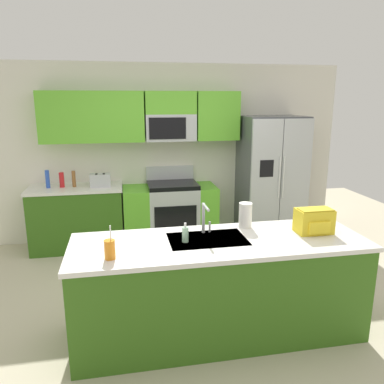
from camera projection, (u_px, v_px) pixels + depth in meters
ground_plane at (202, 301)px, 4.04m from camera, size 9.00×9.00×0.00m
kitchen_wall_unit at (163, 142)px, 5.65m from camera, size 5.20×0.43×2.60m
back_counter at (77, 217)px, 5.39m from camera, size 1.29×0.63×0.90m
range_oven at (170, 213)px, 5.64m from camera, size 1.36×0.61×1.10m
refrigerator at (271, 178)px, 5.73m from camera, size 0.90×0.76×1.85m
island_counter at (219, 287)px, 3.40m from camera, size 2.57×0.85×0.90m
toaster at (100, 180)px, 5.28m from camera, size 0.28×0.16×0.18m
pepper_mill at (74, 179)px, 5.25m from camera, size 0.05×0.05×0.23m
bottle_blue at (48, 179)px, 5.19m from camera, size 0.06×0.06×0.25m
bottle_red at (62, 180)px, 5.24m from camera, size 0.07×0.07×0.21m
sink_faucet at (205, 216)px, 3.42m from camera, size 0.08×0.21×0.28m
drink_cup_orange at (110, 249)px, 2.89m from camera, size 0.08×0.08×0.27m
soap_dispenser at (185, 234)px, 3.24m from camera, size 0.06×0.06×0.17m
paper_towel_roll at (245, 215)px, 3.59m from camera, size 0.12×0.12×0.24m
backpack at (314, 220)px, 3.45m from camera, size 0.32×0.22×0.23m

